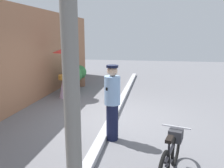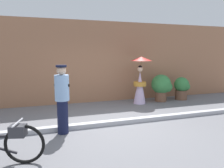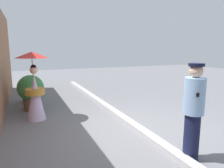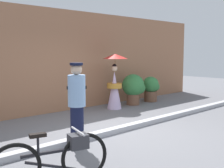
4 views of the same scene
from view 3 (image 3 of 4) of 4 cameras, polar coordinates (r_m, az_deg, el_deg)
name	(u,v)px [view 3 (image 3 of 4)]	position (r m, az deg, el deg)	size (l,w,h in m)	color
ground_plane	(139,131)	(4.86, 7.45, -13.02)	(30.00, 30.00, 0.00)	slate
sidewalk_curb	(139,129)	(4.83, 7.47, -12.36)	(14.00, 0.20, 0.12)	#B2B2B7
person_officer	(193,110)	(3.66, 21.84, -6.74)	(0.35, 0.34, 1.66)	#141938
person_with_parasol	(34,86)	(5.72, -20.91, -0.43)	(0.83, 0.83, 1.81)	silver
potted_plant_by_door	(30,88)	(7.75, -22.08, -1.00)	(0.63, 0.62, 0.94)	brown
potted_plant_small	(31,90)	(6.76, -21.70, -1.59)	(0.81, 0.79, 1.09)	brown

